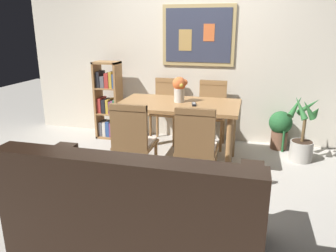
% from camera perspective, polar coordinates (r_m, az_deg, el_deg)
% --- Properties ---
extents(ground_plane, '(12.00, 12.00, 0.00)m').
position_cam_1_polar(ground_plane, '(3.72, 0.57, -8.96)').
color(ground_plane, '#B7B2A8').
extents(wall_back_with_painting, '(5.20, 0.14, 2.60)m').
position_cam_1_polar(wall_back_with_painting, '(4.82, 5.00, 13.09)').
color(wall_back_with_painting, beige).
rests_on(wall_back_with_painting, ground_plane).
extents(dining_table, '(1.44, 0.85, 0.75)m').
position_cam_1_polar(dining_table, '(3.93, 1.87, 2.57)').
color(dining_table, '#9E7042').
rests_on(dining_table, ground_plane).
extents(dining_chair_far_right, '(0.40, 0.41, 0.91)m').
position_cam_1_polar(dining_chair_far_right, '(4.59, 7.63, 3.12)').
color(dining_chair_far_right, '#9E7042').
rests_on(dining_chair_far_right, ground_plane).
extents(dining_chair_near_left, '(0.40, 0.41, 0.91)m').
position_cam_1_polar(dining_chair_near_left, '(3.35, -6.19, -2.10)').
color(dining_chair_near_left, '#9E7042').
rests_on(dining_chair_near_left, ground_plane).
extents(dining_chair_near_right, '(0.40, 0.41, 0.91)m').
position_cam_1_polar(dining_chair_near_right, '(3.19, 4.93, -3.04)').
color(dining_chair_near_right, '#9E7042').
rests_on(dining_chair_near_right, ground_plane).
extents(dining_chair_far_left, '(0.40, 0.41, 0.91)m').
position_cam_1_polar(dining_chair_far_left, '(4.75, -0.26, 3.74)').
color(dining_chair_far_left, '#9E7042').
rests_on(dining_chair_far_left, ground_plane).
extents(leather_couch, '(1.80, 0.84, 0.84)m').
position_cam_1_polar(leather_couch, '(2.52, -5.54, -14.56)').
color(leather_couch, black).
rests_on(leather_couch, ground_plane).
extents(bookshelf, '(0.36, 0.28, 1.15)m').
position_cam_1_polar(bookshelf, '(4.96, -10.31, 4.03)').
color(bookshelf, '#9E7042').
rests_on(bookshelf, ground_plane).
extents(potted_ivy, '(0.31, 0.31, 0.54)m').
position_cam_1_polar(potted_ivy, '(4.72, 19.03, -0.29)').
color(potted_ivy, brown).
rests_on(potted_ivy, ground_plane).
extents(potted_palm, '(0.41, 0.40, 0.84)m').
position_cam_1_polar(potted_palm, '(4.39, 22.44, -1.95)').
color(potted_palm, '#B2ADA3').
rests_on(potted_palm, ground_plane).
extents(flower_vase, '(0.18, 0.17, 0.30)m').
position_cam_1_polar(flower_vase, '(3.93, 2.02, 6.77)').
color(flower_vase, beige).
rests_on(flower_vase, dining_table).
extents(tv_remote, '(0.08, 0.16, 0.02)m').
position_cam_1_polar(tv_remote, '(3.81, 4.56, 3.85)').
color(tv_remote, black).
rests_on(tv_remote, dining_table).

